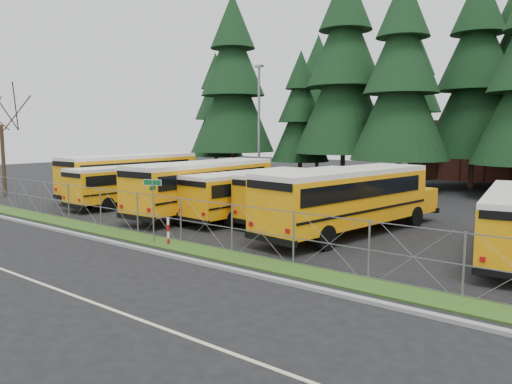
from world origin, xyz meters
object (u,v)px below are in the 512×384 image
(bus_1, at_px, (136,185))
(bus_5, at_px, (309,195))
(bus_4, at_px, (255,195))
(bus_6, at_px, (351,202))
(bus_3, at_px, (208,188))
(light_standard, at_px, (259,123))
(striped_bollard, at_px, (168,232))
(street_sign, at_px, (153,197))
(bus_0, at_px, (135,177))

(bus_1, xyz_separation_m, bus_5, (12.03, 2.32, 0.06))
(bus_4, distance_m, bus_6, 6.31)
(bus_1, relative_size, bus_3, 0.84)
(bus_3, distance_m, bus_4, 3.06)
(bus_6, bearing_deg, light_standard, 149.76)
(bus_4, bearing_deg, striped_bollard, -76.98)
(bus_3, relative_size, street_sign, 4.24)
(bus_0, distance_m, street_sign, 15.35)
(bus_6, bearing_deg, bus_1, -171.16)
(bus_3, height_order, striped_bollard, bus_3)
(striped_bollard, bearing_deg, street_sign, -170.99)
(bus_4, bearing_deg, bus_0, 178.08)
(light_standard, bearing_deg, bus_4, -52.75)
(bus_5, xyz_separation_m, bus_6, (3.59, -1.97, 0.19))
(bus_4, bearing_deg, street_sign, -83.03)
(bus_5, xyz_separation_m, street_sign, (-2.21, -9.06, 0.66))
(bus_5, bearing_deg, bus_1, -165.72)
(bus_4, xyz_separation_m, street_sign, (0.47, -7.70, 0.70))
(bus_0, bearing_deg, light_standard, 66.25)
(bus_3, relative_size, light_standard, 1.17)
(bus_1, bearing_deg, bus_6, 2.73)
(street_sign, bearing_deg, bus_5, 76.27)
(bus_3, bearing_deg, bus_1, 179.07)
(bus_6, distance_m, striped_bollard, 8.62)
(bus_4, relative_size, street_sign, 3.61)
(bus_0, relative_size, bus_5, 1.16)
(bus_0, relative_size, bus_1, 1.21)
(bus_3, distance_m, light_standard, 12.79)
(bus_1, xyz_separation_m, bus_4, (9.35, 0.96, 0.01))
(bus_0, distance_m, bus_5, 14.76)
(striped_bollard, bearing_deg, bus_3, 121.83)
(bus_0, height_order, bus_3, bus_0)
(bus_1, bearing_deg, bus_0, 143.78)
(bus_5, bearing_deg, street_sign, -100.36)
(bus_0, xyz_separation_m, bus_3, (9.12, -1.90, -0.04))
(bus_1, bearing_deg, bus_5, 12.38)
(bus_4, bearing_deg, bus_6, -2.12)
(bus_6, height_order, striped_bollard, bus_6)
(bus_3, xyz_separation_m, light_standard, (-4.93, 11.13, 3.94))
(bus_5, bearing_deg, bus_6, -25.41)
(bus_4, bearing_deg, bus_5, 30.34)
(bus_0, height_order, light_standard, light_standard)
(street_sign, xyz_separation_m, light_standard, (-8.35, 18.07, 3.47))
(bus_3, bearing_deg, bus_6, -1.88)
(bus_4, xyz_separation_m, striped_bollard, (1.27, -7.57, -0.73))
(bus_5, bearing_deg, bus_4, -149.79)
(bus_0, height_order, bus_4, bus_0)
(bus_4, relative_size, bus_6, 0.85)
(bus_0, xyz_separation_m, bus_6, (18.35, -1.76, -0.03))
(bus_1, height_order, bus_5, bus_5)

